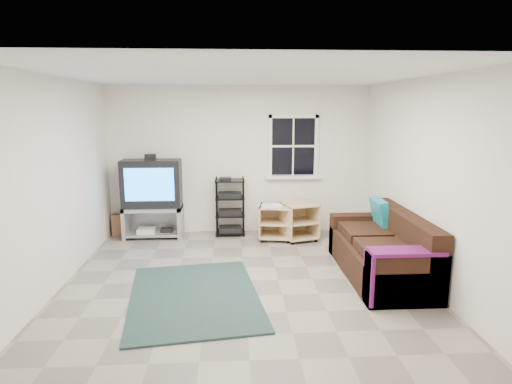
{
  "coord_description": "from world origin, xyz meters",
  "views": [
    {
      "loc": [
        -0.14,
        -5.25,
        2.22
      ],
      "look_at": [
        0.18,
        0.4,
        1.1
      ],
      "focal_mm": 30.0,
      "sensor_mm": 36.0,
      "label": 1
    }
  ],
  "objects": [
    {
      "name": "room",
      "position": [
        0.95,
        2.27,
        1.48
      ],
      "size": [
        4.6,
        4.62,
        4.6
      ],
      "color": "gray",
      "rests_on": "ground"
    },
    {
      "name": "tv_unit",
      "position": [
        -1.51,
        2.03,
        0.8
      ],
      "size": [
        0.99,
        0.49,
        1.45
      ],
      "color": "#97979F",
      "rests_on": "ground"
    },
    {
      "name": "av_rack",
      "position": [
        -0.18,
        2.09,
        0.44
      ],
      "size": [
        0.51,
        0.37,
        1.02
      ],
      "color": "black",
      "rests_on": "ground"
    },
    {
      "name": "side_table_left",
      "position": [
        0.99,
        1.77,
        0.34
      ],
      "size": [
        0.67,
        0.67,
        0.64
      ],
      "rotation": [
        0.0,
        0.0,
        0.28
      ],
      "color": "#D3B582",
      "rests_on": "ground"
    },
    {
      "name": "side_table_right",
      "position": [
        0.6,
        1.8,
        0.34
      ],
      "size": [
        0.62,
        0.62,
        0.62
      ],
      "rotation": [
        0.0,
        0.0,
        -0.16
      ],
      "color": "#D3B582",
      "rests_on": "ground"
    },
    {
      "name": "sofa",
      "position": [
        1.86,
        0.09,
        0.33
      ],
      "size": [
        0.9,
        2.04,
        0.93
      ],
      "color": "black",
      "rests_on": "ground"
    },
    {
      "name": "shag_rug",
      "position": [
        -0.6,
        -0.45,
        0.01
      ],
      "size": [
        1.75,
        2.23,
        0.02
      ],
      "primitive_type": "cube",
      "rotation": [
        0.0,
        0.0,
        0.14
      ],
      "color": "black",
      "rests_on": "ground"
    },
    {
      "name": "paper_bag",
      "position": [
        -2.13,
        2.17,
        0.19
      ],
      "size": [
        0.29,
        0.21,
        0.38
      ],
      "primitive_type": "cube",
      "rotation": [
        0.0,
        0.0,
        0.14
      ],
      "color": "brown",
      "rests_on": "ground"
    }
  ]
}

